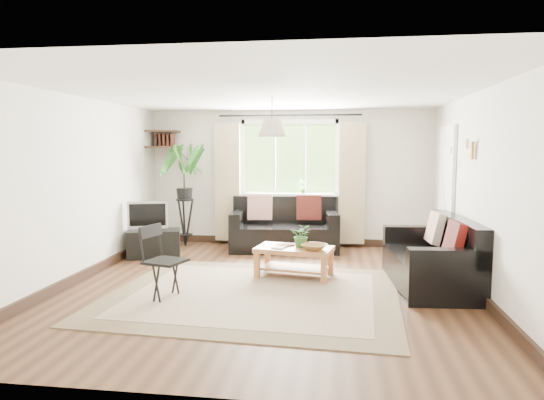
# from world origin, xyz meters

# --- Properties ---
(floor) EXTENTS (5.50, 5.50, 0.00)m
(floor) POSITION_xyz_m (0.00, 0.00, 0.00)
(floor) COLOR #331D11
(floor) RESTS_ON ground
(ceiling) EXTENTS (5.50, 5.50, 0.00)m
(ceiling) POSITION_xyz_m (0.00, 0.00, 2.40)
(ceiling) COLOR white
(ceiling) RESTS_ON floor
(wall_back) EXTENTS (5.00, 0.02, 2.40)m
(wall_back) POSITION_xyz_m (0.00, 2.75, 1.20)
(wall_back) COLOR silver
(wall_back) RESTS_ON floor
(wall_front) EXTENTS (5.00, 0.02, 2.40)m
(wall_front) POSITION_xyz_m (0.00, -2.75, 1.20)
(wall_front) COLOR silver
(wall_front) RESTS_ON floor
(wall_left) EXTENTS (0.02, 5.50, 2.40)m
(wall_left) POSITION_xyz_m (-2.50, 0.00, 1.20)
(wall_left) COLOR silver
(wall_left) RESTS_ON floor
(wall_right) EXTENTS (0.02, 5.50, 2.40)m
(wall_right) POSITION_xyz_m (2.50, 0.00, 1.20)
(wall_right) COLOR silver
(wall_right) RESTS_ON floor
(rug) EXTENTS (3.52, 3.07, 0.02)m
(rug) POSITION_xyz_m (-0.12, -0.36, 0.01)
(rug) COLOR #C4B398
(rug) RESTS_ON floor
(window) EXTENTS (2.50, 0.16, 2.16)m
(window) POSITION_xyz_m (0.00, 2.71, 1.55)
(window) COLOR white
(window) RESTS_ON wall_back
(door) EXTENTS (0.06, 0.96, 2.06)m
(door) POSITION_xyz_m (2.47, 1.70, 1.00)
(door) COLOR silver
(door) RESTS_ON wall_right
(corner_shelf) EXTENTS (0.50, 0.50, 0.34)m
(corner_shelf) POSITION_xyz_m (-2.25, 2.50, 1.89)
(corner_shelf) COLOR black
(corner_shelf) RESTS_ON wall_back
(pendant_lamp) EXTENTS (0.36, 0.36, 0.54)m
(pendant_lamp) POSITION_xyz_m (0.00, 0.40, 2.05)
(pendant_lamp) COLOR beige
(pendant_lamp) RESTS_ON ceiling
(wall_sconce) EXTENTS (0.12, 0.12, 0.28)m
(wall_sconce) POSITION_xyz_m (2.43, 0.30, 1.74)
(wall_sconce) COLOR beige
(wall_sconce) RESTS_ON wall_right
(sofa_back) EXTENTS (1.89, 1.08, 0.85)m
(sofa_back) POSITION_xyz_m (-0.04, 2.24, 0.42)
(sofa_back) COLOR black
(sofa_back) RESTS_ON floor
(sofa_right) EXTENTS (1.81, 1.00, 0.82)m
(sofa_right) POSITION_xyz_m (2.00, 0.30, 0.41)
(sofa_right) COLOR black
(sofa_right) RESTS_ON floor
(coffee_table) EXTENTS (1.08, 0.72, 0.41)m
(coffee_table) POSITION_xyz_m (0.29, 0.49, 0.21)
(coffee_table) COLOR brown
(coffee_table) RESTS_ON floor
(table_plant) EXTENTS (0.31, 0.28, 0.31)m
(table_plant) POSITION_xyz_m (0.39, 0.52, 0.57)
(table_plant) COLOR #2A5E25
(table_plant) RESTS_ON coffee_table
(bowl) EXTENTS (0.42, 0.42, 0.08)m
(bowl) POSITION_xyz_m (0.56, 0.35, 0.45)
(bowl) COLOR brown
(bowl) RESTS_ON coffee_table
(book_a) EXTENTS (0.21, 0.25, 0.02)m
(book_a) POSITION_xyz_m (0.02, 0.44, 0.42)
(book_a) COLOR silver
(book_a) RESTS_ON coffee_table
(book_b) EXTENTS (0.27, 0.27, 0.02)m
(book_b) POSITION_xyz_m (0.11, 0.63, 0.42)
(book_b) COLOR #562922
(book_b) RESTS_ON coffee_table
(tv_stand) EXTENTS (0.91, 0.68, 0.44)m
(tv_stand) POSITION_xyz_m (-2.04, 1.41, 0.22)
(tv_stand) COLOR black
(tv_stand) RESTS_ON floor
(tv) EXTENTS (0.66, 0.38, 0.48)m
(tv) POSITION_xyz_m (-2.13, 1.41, 0.67)
(tv) COLOR #A5A5AA
(tv) RESTS_ON tv_stand
(palm_stand) EXTENTS (0.87, 0.87, 1.81)m
(palm_stand) POSITION_xyz_m (-1.82, 2.34, 0.91)
(palm_stand) COLOR black
(palm_stand) RESTS_ON floor
(folding_chair) EXTENTS (0.54, 0.54, 0.85)m
(folding_chair) POSITION_xyz_m (-1.09, -0.65, 0.42)
(folding_chair) COLOR black
(folding_chair) RESTS_ON floor
(sill_plant) EXTENTS (0.14, 0.10, 0.27)m
(sill_plant) POSITION_xyz_m (0.25, 2.63, 1.06)
(sill_plant) COLOR #2D6023
(sill_plant) RESTS_ON window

